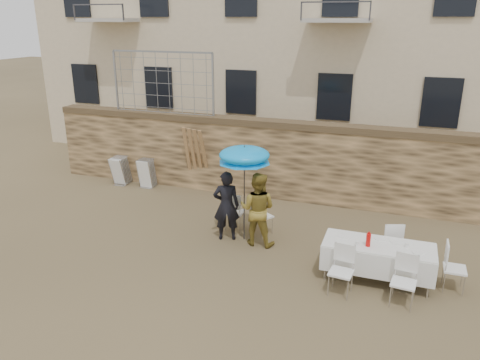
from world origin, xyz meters
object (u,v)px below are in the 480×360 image
(table_chair_back, at_px, (390,242))
(couple_chair_right, at_px, (262,215))
(table_chair_front_left, at_px, (341,271))
(table_chair_front_right, at_px, (404,282))
(man_suit, at_px, (226,206))
(chair_stack_left, at_px, (124,168))
(umbrella, at_px, (244,158))
(couple_chair_left, at_px, (235,211))
(soda_bottle, at_px, (368,240))
(table_chair_side, at_px, (455,268))
(chair_stack_right, at_px, (150,171))
(woman_dress, at_px, (257,209))
(banquet_table, at_px, (379,246))

(table_chair_back, bearing_deg, couple_chair_right, -28.61)
(table_chair_front_left, distance_m, table_chair_front_right, 1.10)
(man_suit, bearing_deg, chair_stack_left, -51.02)
(man_suit, distance_m, couple_chair_right, 0.96)
(couple_chair_right, bearing_deg, umbrella, 90.18)
(man_suit, xyz_separation_m, couple_chair_left, (0.00, 0.55, -0.35))
(soda_bottle, relative_size, table_chair_front_right, 0.27)
(table_chair_side, bearing_deg, table_chair_front_left, 113.01)
(man_suit, bearing_deg, umbrella, 173.79)
(umbrella, xyz_separation_m, chair_stack_left, (-4.86, 2.55, -1.53))
(umbrella, relative_size, table_chair_side, 2.19)
(umbrella, relative_size, couple_chair_left, 2.19)
(table_chair_back, xyz_separation_m, table_chair_side, (1.20, -0.70, 0.00))
(chair_stack_left, bearing_deg, table_chair_front_left, -29.51)
(table_chair_back, relative_size, chair_stack_right, 1.04)
(woman_dress, relative_size, chair_stack_right, 1.86)
(couple_chair_left, bearing_deg, table_chair_front_left, 140.24)
(man_suit, xyz_separation_m, table_chair_front_left, (2.84, -1.48, -0.35))
(banquet_table, distance_m, table_chair_back, 0.86)
(couple_chair_right, relative_size, banquet_table, 0.46)
(table_chair_back, bearing_deg, chair_stack_left, -37.08)
(banquet_table, xyz_separation_m, table_chair_front_left, (-0.60, -0.75, -0.25))
(umbrella, bearing_deg, woman_dress, -15.95)
(banquet_table, height_order, chair_stack_right, chair_stack_right)
(couple_chair_right, height_order, table_chair_front_left, same)
(woman_dress, xyz_separation_m, couple_chair_right, (-0.05, 0.55, -0.37))
(table_chair_front_left, relative_size, chair_stack_right, 1.04)
(woman_dress, distance_m, banquet_table, 2.79)
(chair_stack_left, bearing_deg, umbrella, -27.74)
(couple_chair_right, height_order, soda_bottle, soda_bottle)
(table_chair_front_left, bearing_deg, couple_chair_right, 142.72)
(umbrella, relative_size, chair_stack_right, 2.29)
(woman_dress, xyz_separation_m, table_chair_front_left, (2.09, -1.48, -0.37))
(couple_chair_right, relative_size, chair_stack_left, 1.04)
(woman_dress, distance_m, couple_chair_left, 1.00)
(couple_chair_right, distance_m, table_chair_front_right, 3.82)
(man_suit, relative_size, chair_stack_left, 1.81)
(banquet_table, relative_size, chair_stack_left, 2.28)
(couple_chair_left, bearing_deg, table_chair_back, 168.27)
(woman_dress, distance_m, table_chair_front_left, 2.59)
(couple_chair_right, bearing_deg, table_chair_back, -155.33)
(banquet_table, relative_size, chair_stack_right, 2.28)
(table_chair_front_left, xyz_separation_m, table_chair_side, (2.00, 0.85, 0.00))
(couple_chair_left, xyz_separation_m, banquet_table, (3.44, -1.28, 0.25))
(couple_chair_left, bearing_deg, chair_stack_right, -34.89)
(man_suit, height_order, couple_chair_left, man_suit)
(umbrella, distance_m, chair_stack_left, 5.70)
(woman_dress, height_order, chair_stack_right, woman_dress)
(chair_stack_left, bearing_deg, couple_chair_left, -25.28)
(couple_chair_left, bearing_deg, man_suit, 85.72)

